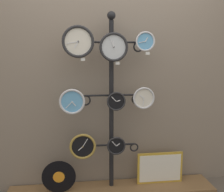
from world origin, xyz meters
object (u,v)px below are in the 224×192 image
Objects in this scene: clock_middle_center at (116,101)px; clock_middle_right at (144,98)px; clock_top_center at (114,47)px; display_stand at (111,127)px; clock_top_right at (145,41)px; clock_middle_left at (72,102)px; vinyl_record at (59,177)px; picture_frame at (160,168)px; clock_bottom_left at (83,146)px; clock_top_left at (78,42)px; clock_bottom_center at (116,146)px.

clock_middle_right is at bearing -2.38° from clock_middle_center.
display_stand is at bearing 95.44° from clock_top_center.
clock_top_right is 0.76× the size of clock_middle_left.
vinyl_record is (-0.15, 0.01, -0.79)m from clock_middle_left.
vinyl_record is 1.10m from picture_frame.
clock_bottom_left is at bearing 178.90° from clock_top_right.
picture_frame is (0.53, 0.09, -1.31)m from clock_top_center.
clock_top_left reaches higher than clock_top_right.
display_stand reaches higher than clock_middle_right.
clock_middle_right reaches higher than clock_middle_center.
clock_top_right is at bearing -15.96° from display_stand.
clock_bottom_left is at bearing 177.13° from clock_bottom_center.
vinyl_record is (-0.57, 0.02, -1.31)m from clock_top_center.
clock_top_left is at bearing -7.56° from vinyl_record.
clock_top_right is at bearing -7.64° from clock_middle_right.
clock_middle_center is (0.37, 0.03, -0.59)m from clock_top_left.
clock_bottom_center is (0.34, -0.02, -0.00)m from clock_bottom_left.
clock_middle_left is 0.94× the size of clock_bottom_left.
picture_frame is (0.87, 0.10, -1.36)m from clock_top_left.
clock_middle_center is (-0.28, 0.01, -0.59)m from clock_top_right.
display_stand is at bearing 8.64° from vinyl_record.
display_stand is 0.74m from vinyl_record.
display_stand reaches higher than clock_middle_center.
clock_middle_right is (-0.00, 0.00, -0.56)m from clock_top_right.
vinyl_record is at bearing 175.32° from clock_middle_left.
clock_top_right is 1.00× the size of clock_bottom_center.
clock_top_center is at bearing -172.08° from clock_bottom_center.
clock_middle_center is 0.57m from clock_bottom_left.
clock_bottom_left is (-0.63, 0.01, -1.05)m from clock_top_right.
vinyl_record is at bearing 178.72° from clock_bottom_center.
clock_top_center is 0.81× the size of vinyl_record.
clock_bottom_left reaches higher than clock_bottom_center.
clock_middle_center reaches higher than clock_bottom_center.
clock_middle_center reaches higher than picture_frame.
clock_middle_center reaches higher than clock_bottom_left.
clock_middle_right reaches higher than picture_frame.
clock_top_left is 1.38m from vinyl_record.
picture_frame is (0.22, 0.08, -1.37)m from clock_top_right.
clock_middle_right is 0.65× the size of vinyl_record.
clock_middle_center is 1.00× the size of clock_bottom_center.
clock_top_right is 1.00× the size of clock_middle_center.
clock_bottom_left reaches higher than picture_frame.
clock_top_left is 1.09× the size of clock_top_center.
clock_middle_center is at bearing 36.40° from clock_top_center.
display_stand reaches higher than vinyl_record.
clock_bottom_left is at bearing 53.29° from clock_top_left.
vinyl_record is (-0.88, 0.01, -1.37)m from clock_top_right.
clock_bottom_left is (-0.32, 0.02, -1.00)m from clock_top_center.
clock_top_right reaches higher than clock_bottom_left.
clock_middle_center is 0.28m from clock_middle_right.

